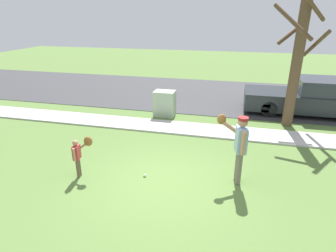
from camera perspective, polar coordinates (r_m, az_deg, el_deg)
The scene contains 9 objects.
ground_plane at distance 10.29m, azimuth 3.87°, elevation -0.87°, with size 48.00×48.00×0.00m, color #567538.
sidewalk_strip at distance 10.37m, azimuth 3.97°, elevation -0.51°, with size 36.00×1.20×0.06m, color beige.
road_surface at distance 15.08m, azimuth 7.32°, elevation 6.41°, with size 36.00×6.80×0.02m, color #38383A.
person_adult at distance 6.95m, azimuth 14.14°, elevation -3.28°, with size 0.77×0.61×1.73m.
person_child at distance 7.50m, azimuth -17.36°, elevation -5.01°, with size 0.45×0.47×1.07m.
baseball at distance 7.46m, azimuth -4.71°, elevation -9.90°, with size 0.07×0.07×0.07m, color white.
utility_cabinet at distance 11.62m, azimuth -0.69°, elevation 4.57°, with size 0.84×0.62×1.04m, color #9EB293.
street_tree_near at distance 11.10m, azimuth 24.65°, elevation 12.07°, with size 1.84×1.88×4.57m.
parked_pickup_dark at distance 13.25m, azimuth 26.88°, elevation 5.06°, with size 5.20×1.95×1.48m.
Camera 1 is at (1.59, -5.87, 3.94)m, focal length 30.19 mm.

